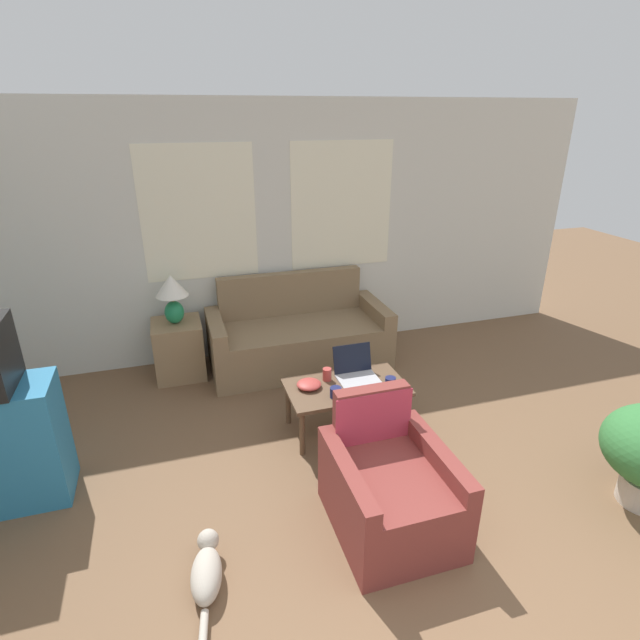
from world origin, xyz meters
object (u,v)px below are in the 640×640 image
(armchair, at_px, (388,488))
(snack_bowl, at_px, (309,384))
(table_lamp, at_px, (172,293))
(cup_yellow, at_px, (390,381))
(cup_navy, at_px, (327,374))
(cup_white, at_px, (336,392))
(couch, at_px, (298,338))
(coffee_table, at_px, (346,391))
(cat_black, at_px, (207,571))
(laptop, at_px, (356,371))

(armchair, distance_m, snack_bowl, 1.14)
(table_lamp, bearing_deg, cup_yellow, -42.44)
(cup_navy, distance_m, cup_white, 0.28)
(table_lamp, bearing_deg, couch, -4.08)
(coffee_table, bearing_deg, table_lamp, 132.80)
(snack_bowl, height_order, cat_black, snack_bowl)
(cup_navy, relative_size, cup_white, 1.16)
(coffee_table, distance_m, cat_black, 1.74)
(laptop, xyz_separation_m, cat_black, (-1.37, -1.27, -0.38))
(coffee_table, relative_size, cup_white, 10.71)
(coffee_table, xyz_separation_m, cup_yellow, (0.34, -0.10, 0.08))
(couch, distance_m, laptop, 1.21)
(couch, distance_m, table_lamp, 1.34)
(cup_navy, height_order, snack_bowl, cup_navy)
(couch, bearing_deg, snack_bowl, -100.56)
(couch, bearing_deg, coffee_table, -86.95)
(table_lamp, xyz_separation_m, laptop, (1.39, -1.27, -0.40))
(cup_yellow, bearing_deg, coffee_table, 163.29)
(cat_black, bearing_deg, table_lamp, 9.26)
(couch, xyz_separation_m, snack_bowl, (-0.23, -1.22, 0.16))
(laptop, relative_size, cat_black, 0.50)
(couch, xyz_separation_m, cup_white, (-0.07, -1.43, 0.17))
(snack_bowl, bearing_deg, cup_navy, 22.43)
(couch, bearing_deg, cat_black, -115.75)
(table_lamp, xyz_separation_m, cup_white, (1.13, -1.51, -0.42))
(couch, distance_m, snack_bowl, 1.25)
(table_lamp, xyz_separation_m, cup_navy, (1.15, -1.24, -0.41))
(armchair, xyz_separation_m, table_lamp, (-1.17, 2.41, 0.61))
(cup_white, bearing_deg, armchair, -87.18)
(cup_navy, xyz_separation_m, cat_black, (-1.13, -1.31, -0.37))
(table_lamp, xyz_separation_m, cat_black, (0.01, -2.54, -0.78))
(table_lamp, distance_m, cup_yellow, 2.22)
(cup_navy, xyz_separation_m, snack_bowl, (-0.18, -0.07, -0.02))
(laptop, relative_size, cup_yellow, 3.81)
(coffee_table, bearing_deg, cat_black, -136.91)
(coffee_table, relative_size, cup_navy, 9.27)
(coffee_table, distance_m, cup_navy, 0.21)
(laptop, distance_m, cat_black, 1.91)
(couch, height_order, laptop, couch)
(cup_white, bearing_deg, couch, 87.15)
(cup_yellow, height_order, cat_black, cup_yellow)
(couch, relative_size, laptop, 5.47)
(table_lamp, xyz_separation_m, cup_yellow, (1.61, -1.47, -0.43))
(cup_white, bearing_deg, cup_navy, 86.11)
(armchair, bearing_deg, couch, 89.34)
(coffee_table, xyz_separation_m, snack_bowl, (-0.30, 0.06, 0.08))
(snack_bowl, bearing_deg, cup_white, -52.36)
(armchair, distance_m, cat_black, 1.18)
(armchair, height_order, cup_yellow, armchair)
(table_lamp, relative_size, laptop, 1.46)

